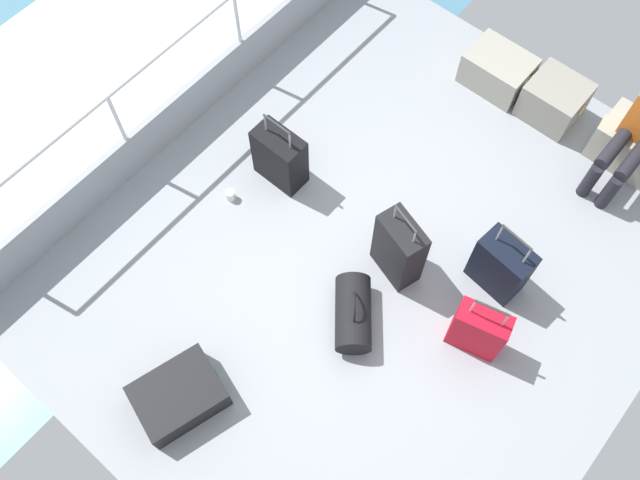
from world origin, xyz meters
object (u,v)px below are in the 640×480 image
suitcase_1 (280,157)px  suitcase_3 (179,396)px  cargo_crate_1 (554,100)px  passenger_seated (640,132)px  cargo_crate_2 (632,144)px  duffel_bag (353,313)px  suitcase_2 (478,330)px  suitcase_4 (399,249)px  paper_cup (230,195)px  cargo_crate_0 (498,70)px  suitcase_0 (501,266)px

suitcase_1 → suitcase_3: bearing=-69.2°
cargo_crate_1 → passenger_seated: passenger_seated is taller
cargo_crate_2 → passenger_seated: bearing=-90.0°
cargo_crate_1 → duffel_bag: 2.74m
suitcase_2 → duffel_bag: suitcase_2 is taller
suitcase_2 → cargo_crate_1: bearing=107.5°
passenger_seated → suitcase_2: size_ratio=1.46×
suitcase_1 → suitcase_4: bearing=-2.6°
suitcase_4 → paper_cup: bearing=-164.8°
duffel_bag → suitcase_3: bearing=-113.6°
passenger_seated → suitcase_2: passenger_seated is taller
cargo_crate_0 → suitcase_2: bearing=-59.9°
cargo_crate_1 → duffel_bag: duffel_bag is taller
cargo_crate_2 → paper_cup: (-2.38, -2.58, -0.15)m
suitcase_2 → suitcase_3: size_ratio=1.02×
passenger_seated → suitcase_3: (-1.46, -3.90, -0.46)m
cargo_crate_0 → duffel_bag: duffel_bag is taller
duffel_bag → cargo_crate_2: bearing=72.4°
paper_cup → suitcase_2: bearing=6.9°
cargo_crate_2 → duffel_bag: size_ratio=1.01×
suitcase_3 → suitcase_4: 2.00m
suitcase_4 → suitcase_2: bearing=-8.0°
cargo_crate_0 → paper_cup: size_ratio=6.24×
cargo_crate_2 → suitcase_0: suitcase_0 is taller
cargo_crate_0 → passenger_seated: bearing=-5.7°
cargo_crate_1 → suitcase_4: (-0.13, -2.15, 0.15)m
suitcase_3 → duffel_bag: (0.58, 1.33, 0.02)m
cargo_crate_1 → suitcase_2: size_ratio=0.71×
passenger_seated → suitcase_1: bearing=-138.8°
suitcase_0 → paper_cup: size_ratio=7.90×
suitcase_4 → suitcase_1: bearing=177.4°
suitcase_1 → suitcase_2: size_ratio=1.02×
suitcase_1 → suitcase_2: suitcase_1 is taller
suitcase_1 → suitcase_4: (1.30, -0.06, 0.06)m
cargo_crate_1 → suitcase_1: 2.54m
suitcase_4 → duffel_bag: (0.02, -0.58, -0.20)m
suitcase_3 → duffel_bag: duffel_bag is taller
cargo_crate_2 → suitcase_0: size_ratio=0.81×
cargo_crate_1 → cargo_crate_2: 0.77m
suitcase_1 → duffel_bag: 1.48m
suitcase_1 → suitcase_2: bearing=-4.7°
cargo_crate_0 → passenger_seated: passenger_seated is taller
suitcase_3 → suitcase_4: bearing=73.8°
cargo_crate_0 → paper_cup: bearing=-112.1°
suitcase_2 → suitcase_1: bearing=175.3°
suitcase_3 → cargo_crate_0: bearing=88.6°
cargo_crate_1 → suitcase_3: cargo_crate_1 is taller
cargo_crate_1 → suitcase_4: 2.16m
cargo_crate_2 → suitcase_1: suitcase_1 is taller
paper_cup → suitcase_1: bearing=68.8°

